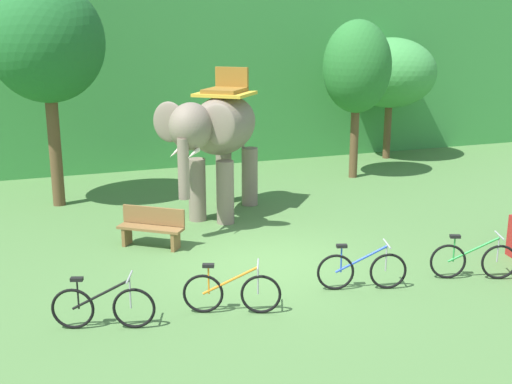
% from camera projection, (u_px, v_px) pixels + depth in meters
% --- Properties ---
extents(ground_plane, '(80.00, 80.00, 0.00)m').
position_uv_depth(ground_plane, '(269.00, 264.00, 13.43)').
color(ground_plane, '#4C753D').
extents(foliage_hedge, '(36.00, 6.00, 5.92)m').
position_uv_depth(foliage_hedge, '(148.00, 76.00, 24.25)').
color(foliage_hedge, '#3D8E42').
rests_on(foliage_hedge, ground).
extents(tree_left, '(3.02, 3.02, 6.00)m').
position_uv_depth(tree_left, '(46.00, 43.00, 16.67)').
color(tree_left, brown).
rests_on(tree_left, ground).
extents(tree_far_left, '(2.16, 2.16, 5.02)m').
position_uv_depth(tree_far_left, '(357.00, 68.00, 20.10)').
color(tree_far_left, brown).
rests_on(tree_far_left, ground).
extents(tree_right, '(3.30, 3.30, 4.40)m').
position_uv_depth(tree_right, '(390.00, 73.00, 23.19)').
color(tree_right, brown).
rests_on(tree_right, ground).
extents(elephant, '(3.48, 3.86, 3.78)m').
position_uv_depth(elephant, '(219.00, 132.00, 16.25)').
color(elephant, gray).
rests_on(elephant, ground).
extents(bike_black, '(1.63, 0.70, 0.92)m').
position_uv_depth(bike_black, '(103.00, 307.00, 10.48)').
color(bike_black, black).
rests_on(bike_black, ground).
extents(bike_orange, '(1.61, 0.75, 0.92)m').
position_uv_depth(bike_orange, '(232.00, 292.00, 11.05)').
color(bike_orange, black).
rests_on(bike_orange, ground).
extents(bike_blue, '(1.65, 0.66, 0.92)m').
position_uv_depth(bike_blue, '(362.00, 270.00, 12.04)').
color(bike_blue, black).
rests_on(bike_blue, ground).
extents(bike_green, '(1.61, 0.75, 0.92)m').
position_uv_depth(bike_green, '(473.00, 260.00, 12.54)').
color(bike_green, black).
rests_on(bike_green, ground).
extents(wooden_bench, '(1.45, 1.23, 0.89)m').
position_uv_depth(wooden_bench, '(152.00, 226.00, 14.36)').
color(wooden_bench, brown).
rests_on(wooden_bench, ground).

